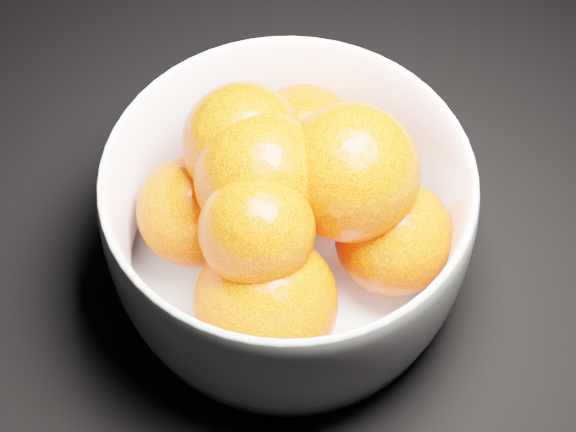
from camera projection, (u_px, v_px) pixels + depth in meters
name	position (u px, v px, depth m)	size (l,w,h in m)	color
ground	(162.00, 121.00, 0.67)	(3.00, 3.00, 0.00)	black
bowl	(288.00, 221.00, 0.54)	(0.24, 0.24, 0.12)	silver
orange_pile	(287.00, 203.00, 0.53)	(0.19, 0.19, 0.14)	#FD4508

